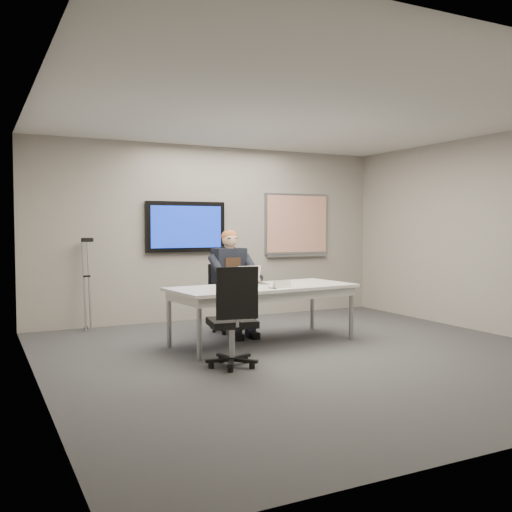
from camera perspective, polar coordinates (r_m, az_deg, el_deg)
name	(u,v)px	position (r m, az deg, el deg)	size (l,w,h in m)	color
floor	(311,355)	(6.81, 5.55, -9.83)	(6.00, 6.00, 0.02)	#37373A
ceiling	(312,114)	(6.77, 5.67, 13.97)	(6.00, 6.00, 0.02)	silver
wall_back	(214,233)	(9.32, -4.24, 2.31)	(6.00, 0.02, 2.80)	#9C968D
wall_left	(36,238)	(5.65, -21.13, 1.68)	(0.02, 6.00, 2.80)	#9C968D
wall_right	(495,234)	(8.62, 22.78, 2.03)	(0.02, 6.00, 2.80)	#9C968D
conference_table	(263,292)	(7.34, 0.72, -3.66)	(2.50, 1.25, 0.74)	white
tv_display	(186,227)	(9.09, -7.03, 2.91)	(1.30, 0.09, 0.80)	black
whiteboard	(297,225)	(9.98, 4.10, 3.11)	(1.25, 0.08, 1.10)	#93959B
office_chair_far	(227,311)	(8.18, -2.95, -5.49)	(0.55, 0.55, 0.97)	black
office_chair_near	(233,336)	(6.12, -2.31, -8.01)	(0.61, 0.61, 1.09)	black
seated_person	(235,293)	(7.92, -2.16, -3.69)	(0.47, 0.80, 1.46)	#1B1E2E
crutch	(87,283)	(8.61, -16.58, -2.60)	(0.18, 0.29, 1.38)	#96989C
laptop	(251,280)	(7.54, -0.46, -2.38)	(0.34, 0.32, 0.24)	#ABABAD
name_tent	(282,284)	(7.12, 2.62, -2.80)	(0.23, 0.07, 0.09)	white
pen	(272,288)	(7.01, 1.65, -3.23)	(0.01, 0.01, 0.14)	black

